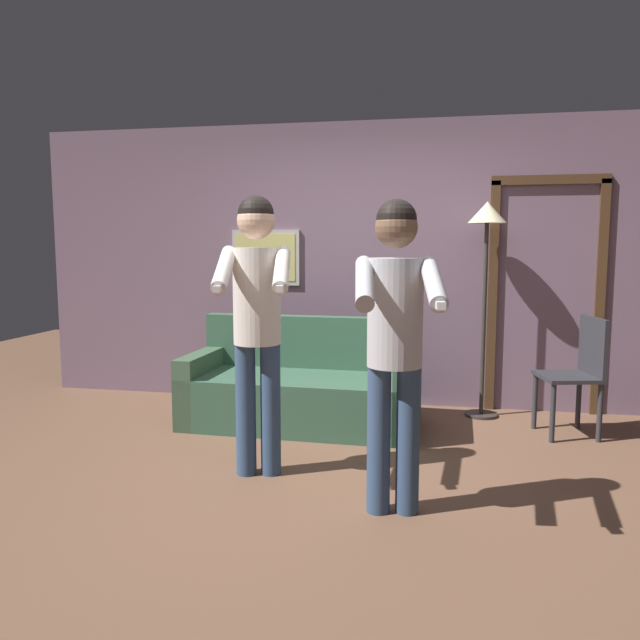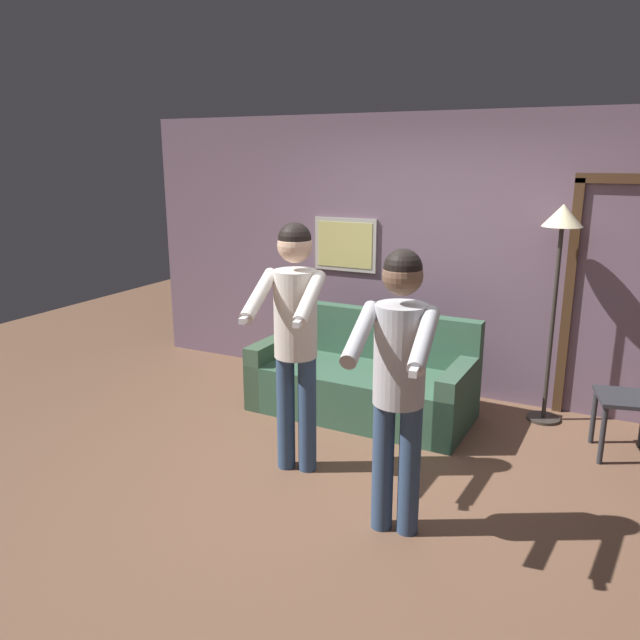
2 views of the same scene
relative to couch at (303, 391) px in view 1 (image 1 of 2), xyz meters
The scene contains 7 objects.
ground_plane 1.27m from the couch, 69.68° to the right, with size 12.00×12.00×0.00m, color brown.
back_wall_assembly 1.39m from the couch, 62.18° to the left, with size 6.40×0.10×2.60m.
couch is the anchor object (origin of this frame).
torchiere_lamp 2.00m from the couch, 19.97° to the left, with size 0.32×0.32×1.85m.
person_standing_left 1.45m from the couch, 91.24° to the right, with size 0.53×0.75×1.79m.
person_standing_right 1.99m from the couch, 61.44° to the right, with size 0.50×0.69×1.73m.
dining_chair_distant 2.19m from the couch, ahead, with size 0.50×0.50×0.93m.
Camera 1 is at (0.69, -3.78, 1.48)m, focal length 35.00 mm.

